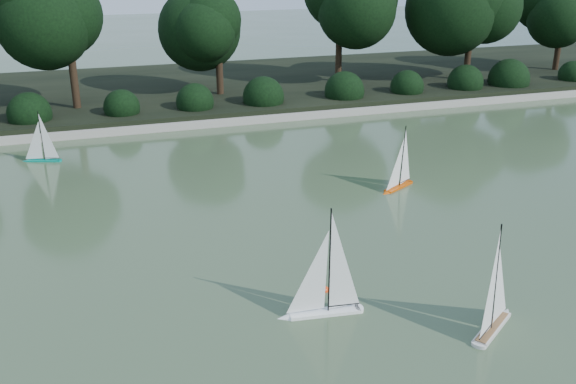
{
  "coord_description": "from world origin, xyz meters",
  "views": [
    {
      "loc": [
        -2.98,
        -6.74,
        4.27
      ],
      "look_at": [
        -0.01,
        2.14,
        0.7
      ],
      "focal_mm": 40.0,
      "sensor_mm": 36.0,
      "label": 1
    }
  ],
  "objects_px": {
    "sailboat_white_b": "(496,310)",
    "race_buoy": "(324,291)",
    "sailboat_white_a": "(318,298)",
    "sailboat_teal": "(40,153)",
    "sailboat_orange": "(397,179)"
  },
  "relations": [
    {
      "from": "sailboat_white_b",
      "to": "race_buoy",
      "type": "distance_m",
      "value": 2.2
    },
    {
      "from": "sailboat_orange",
      "to": "race_buoy",
      "type": "height_order",
      "value": "sailboat_orange"
    },
    {
      "from": "sailboat_teal",
      "to": "race_buoy",
      "type": "height_order",
      "value": "sailboat_teal"
    },
    {
      "from": "sailboat_white_b",
      "to": "sailboat_teal",
      "type": "distance_m",
      "value": 10.09
    },
    {
      "from": "race_buoy",
      "to": "sailboat_white_b",
      "type": "bearing_deg",
      "value": -42.01
    },
    {
      "from": "sailboat_orange",
      "to": "sailboat_teal",
      "type": "relative_size",
      "value": 1.1
    },
    {
      "from": "sailboat_orange",
      "to": "race_buoy",
      "type": "xyz_separation_m",
      "value": [
        -2.72,
        -3.18,
        -0.2
      ]
    },
    {
      "from": "sailboat_white_b",
      "to": "race_buoy",
      "type": "bearing_deg",
      "value": 137.99
    },
    {
      "from": "sailboat_white_a",
      "to": "sailboat_teal",
      "type": "height_order",
      "value": "sailboat_white_a"
    },
    {
      "from": "sailboat_white_a",
      "to": "sailboat_orange",
      "type": "bearing_deg",
      "value": 50.91
    },
    {
      "from": "sailboat_white_a",
      "to": "sailboat_teal",
      "type": "bearing_deg",
      "value": 114.28
    },
    {
      "from": "sailboat_teal",
      "to": "sailboat_white_b",
      "type": "bearing_deg",
      "value": -57.96
    },
    {
      "from": "sailboat_orange",
      "to": "sailboat_white_b",
      "type": "bearing_deg",
      "value": -103.31
    },
    {
      "from": "sailboat_white_b",
      "to": "race_buoy",
      "type": "relative_size",
      "value": 11.21
    },
    {
      "from": "sailboat_orange",
      "to": "sailboat_teal",
      "type": "distance_m",
      "value": 7.54
    }
  ]
}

